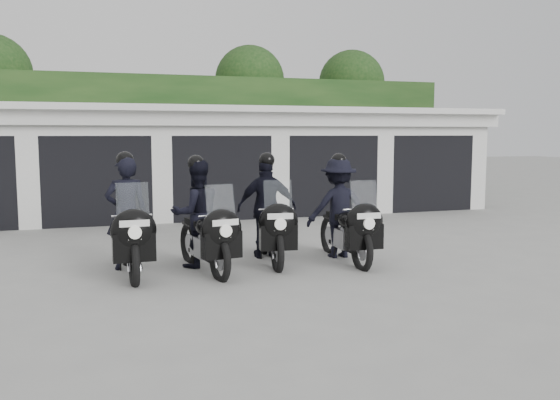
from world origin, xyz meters
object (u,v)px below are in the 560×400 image
object	(u,v)px
police_bike_b	(201,220)
police_bike_c	(269,213)
police_bike_d	(342,213)
police_bike_a	(128,224)

from	to	relation	value
police_bike_b	police_bike_c	world-z (taller)	police_bike_c
police_bike_b	police_bike_d	size ratio (longest dim) A/B	0.99
police_bike_b	police_bike_c	distance (m)	1.34
police_bike_c	police_bike_a	bearing A→B (deg)	-165.46
police_bike_a	police_bike_d	distance (m)	3.72
police_bike_d	police_bike_c	bearing A→B (deg)	166.75
police_bike_a	police_bike_c	bearing A→B (deg)	5.76
police_bike_c	police_bike_d	xyz separation A→B (m)	(1.27, -0.33, -0.00)
police_bike_b	police_bike_d	distance (m)	2.56
police_bike_a	police_bike_d	size ratio (longest dim) A/B	1.03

